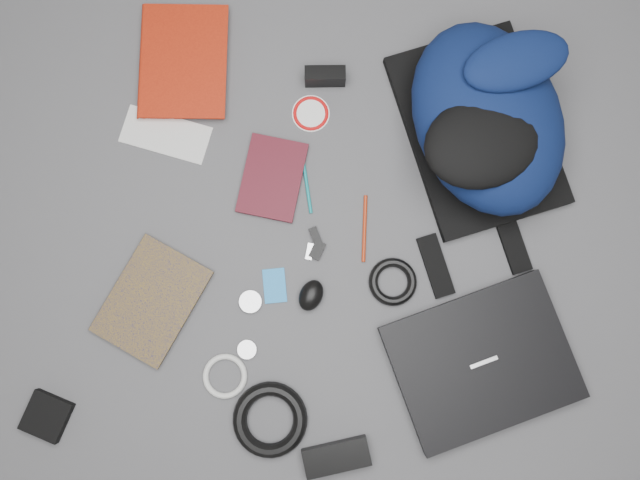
{
  "coord_description": "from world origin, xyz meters",
  "views": [
    {
      "loc": [
        0.01,
        -0.17,
        1.47
      ],
      "look_at": [
        0.0,
        0.0,
        0.02
      ],
      "focal_mm": 35.0,
      "sensor_mm": 36.0,
      "label": 1
    }
  ],
  "objects_px": {
    "textbook_red": "(140,62)",
    "compact_camera": "(325,76)",
    "backpack": "(487,118)",
    "dvd_case": "(272,178)",
    "pouch": "(47,416)",
    "comic_book": "(118,281)",
    "mouse": "(311,295)",
    "laptop": "(482,362)",
    "power_brick": "(336,457)"
  },
  "relations": [
    {
      "from": "mouse",
      "to": "laptop",
      "type": "bearing_deg",
      "value": 3.25
    },
    {
      "from": "laptop",
      "to": "mouse",
      "type": "bearing_deg",
      "value": 138.84
    },
    {
      "from": "power_brick",
      "to": "pouch",
      "type": "xyz_separation_m",
      "value": [
        -0.66,
        0.06,
        -0.01
      ]
    },
    {
      "from": "backpack",
      "to": "laptop",
      "type": "xyz_separation_m",
      "value": [
        0.02,
        -0.55,
        -0.09
      ]
    },
    {
      "from": "power_brick",
      "to": "mouse",
      "type": "bearing_deg",
      "value": 86.62
    },
    {
      "from": "pouch",
      "to": "backpack",
      "type": "bearing_deg",
      "value": 36.46
    },
    {
      "from": "dvd_case",
      "to": "power_brick",
      "type": "relative_size",
      "value": 1.3
    },
    {
      "from": "textbook_red",
      "to": "mouse",
      "type": "bearing_deg",
      "value": -52.78
    },
    {
      "from": "backpack",
      "to": "dvd_case",
      "type": "distance_m",
      "value": 0.51
    },
    {
      "from": "power_brick",
      "to": "laptop",
      "type": "bearing_deg",
      "value": 19.97
    },
    {
      "from": "backpack",
      "to": "power_brick",
      "type": "bearing_deg",
      "value": -131.29
    },
    {
      "from": "compact_camera",
      "to": "pouch",
      "type": "height_order",
      "value": "compact_camera"
    },
    {
      "from": "textbook_red",
      "to": "dvd_case",
      "type": "relative_size",
      "value": 1.47
    },
    {
      "from": "comic_book",
      "to": "mouse",
      "type": "height_order",
      "value": "mouse"
    },
    {
      "from": "mouse",
      "to": "power_brick",
      "type": "relative_size",
      "value": 0.5
    },
    {
      "from": "backpack",
      "to": "textbook_red",
      "type": "relative_size",
      "value": 1.78
    },
    {
      "from": "backpack",
      "to": "pouch",
      "type": "bearing_deg",
      "value": -163.33
    },
    {
      "from": "laptop",
      "to": "pouch",
      "type": "height_order",
      "value": "laptop"
    },
    {
      "from": "backpack",
      "to": "dvd_case",
      "type": "bearing_deg",
      "value": 176.1
    },
    {
      "from": "dvd_case",
      "to": "backpack",
      "type": "bearing_deg",
      "value": 24.86
    },
    {
      "from": "compact_camera",
      "to": "power_brick",
      "type": "distance_m",
      "value": 0.89
    },
    {
      "from": "power_brick",
      "to": "compact_camera",
      "type": "bearing_deg",
      "value": 79.15
    },
    {
      "from": "backpack",
      "to": "compact_camera",
      "type": "relative_size",
      "value": 5.23
    },
    {
      "from": "power_brick",
      "to": "pouch",
      "type": "distance_m",
      "value": 0.67
    },
    {
      "from": "backpack",
      "to": "pouch",
      "type": "xyz_separation_m",
      "value": [
        -0.97,
        -0.72,
        -0.09
      ]
    },
    {
      "from": "comic_book",
      "to": "dvd_case",
      "type": "relative_size",
      "value": 1.32
    },
    {
      "from": "comic_book",
      "to": "mouse",
      "type": "distance_m",
      "value": 0.45
    },
    {
      "from": "backpack",
      "to": "compact_camera",
      "type": "xyz_separation_m",
      "value": [
        -0.37,
        0.11,
        -0.08
      ]
    },
    {
      "from": "compact_camera",
      "to": "mouse",
      "type": "relative_size",
      "value": 1.3
    },
    {
      "from": "dvd_case",
      "to": "power_brick",
      "type": "bearing_deg",
      "value": -65.12
    },
    {
      "from": "textbook_red",
      "to": "pouch",
      "type": "xyz_separation_m",
      "value": [
        -0.15,
        -0.85,
        -0.0
      ]
    },
    {
      "from": "compact_camera",
      "to": "power_brick",
      "type": "bearing_deg",
      "value": -89.06
    },
    {
      "from": "backpack",
      "to": "laptop",
      "type": "relative_size",
      "value": 1.3
    },
    {
      "from": "textbook_red",
      "to": "pouch",
      "type": "height_order",
      "value": "textbook_red"
    },
    {
      "from": "laptop",
      "to": "comic_book",
      "type": "bearing_deg",
      "value": 147.62
    },
    {
      "from": "textbook_red",
      "to": "dvd_case",
      "type": "bearing_deg",
      "value": -40.64
    },
    {
      "from": "laptop",
      "to": "pouch",
      "type": "relative_size",
      "value": 4.18
    },
    {
      "from": "comic_book",
      "to": "dvd_case",
      "type": "height_order",
      "value": "comic_book"
    },
    {
      "from": "backpack",
      "to": "textbook_red",
      "type": "height_order",
      "value": "backpack"
    },
    {
      "from": "compact_camera",
      "to": "pouch",
      "type": "relative_size",
      "value": 1.04
    },
    {
      "from": "comic_book",
      "to": "power_brick",
      "type": "bearing_deg",
      "value": -8.67
    },
    {
      "from": "backpack",
      "to": "textbook_red",
      "type": "distance_m",
      "value": 0.84
    },
    {
      "from": "mouse",
      "to": "power_brick",
      "type": "distance_m",
      "value": 0.37
    },
    {
      "from": "power_brick",
      "to": "comic_book",
      "type": "bearing_deg",
      "value": 129.74
    },
    {
      "from": "comic_book",
      "to": "textbook_red",
      "type": "bearing_deg",
      "value": 115.38
    },
    {
      "from": "mouse",
      "to": "power_brick",
      "type": "xyz_separation_m",
      "value": [
        0.07,
        -0.36,
        -0.0
      ]
    },
    {
      "from": "textbook_red",
      "to": "compact_camera",
      "type": "bearing_deg",
      "value": -4.51
    },
    {
      "from": "textbook_red",
      "to": "compact_camera",
      "type": "xyz_separation_m",
      "value": [
        0.45,
        -0.02,
        0.01
      ]
    },
    {
      "from": "comic_book",
      "to": "pouch",
      "type": "height_order",
      "value": "pouch"
    },
    {
      "from": "comic_book",
      "to": "power_brick",
      "type": "distance_m",
      "value": 0.65
    }
  ]
}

